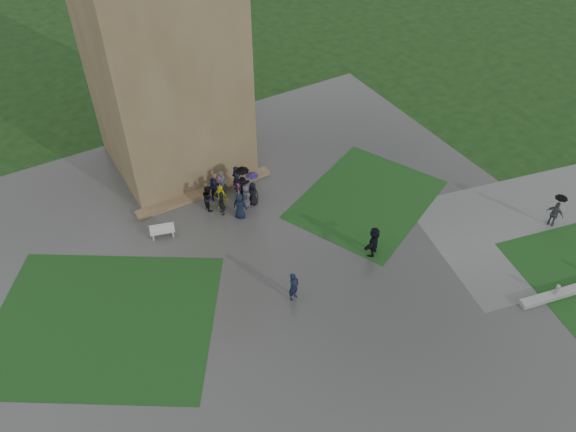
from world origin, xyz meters
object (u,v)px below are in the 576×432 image
bench (162,231)px  tower (159,32)px  pedestrian_near (374,241)px  pedestrian_mid (294,286)px  pedestrian_path (556,211)px

bench → tower: bearing=77.4°
bench → pedestrian_near: size_ratio=0.77×
bench → pedestrian_near: (9.64, -7.28, 0.54)m
bench → pedestrian_near: pedestrian_near is taller
pedestrian_mid → pedestrian_near: (5.45, 0.53, 0.07)m
pedestrian_near → pedestrian_path: (10.60, -3.43, 0.15)m
pedestrian_near → pedestrian_path: 11.14m
bench → pedestrian_mid: bearing=-45.6°
pedestrian_mid → pedestrian_path: pedestrian_path is taller
tower → pedestrian_path: tower is taller
pedestrian_near → bench: bearing=-71.7°
tower → pedestrian_mid: bearing=-88.0°
pedestrian_near → pedestrian_path: size_ratio=0.85×
tower → pedestrian_near: size_ratio=9.41×
pedestrian_path → pedestrian_mid: bearing=169.7°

